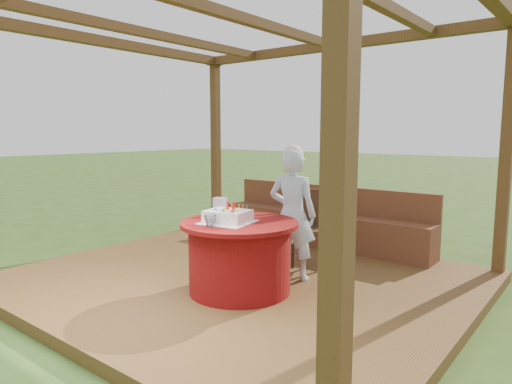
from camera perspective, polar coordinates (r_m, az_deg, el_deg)
ground at (r=5.01m, az=-1.81°, el=-11.71°), size 60.00×60.00×0.00m
deck at (r=4.99m, az=-1.81°, el=-11.06°), size 4.50×4.00×0.12m
pergola at (r=4.80m, az=-1.93°, el=16.60°), size 4.50×4.00×2.72m
bench at (r=6.28m, az=8.35°, el=-4.20°), size 3.00×0.42×0.80m
table at (r=4.42m, az=-2.05°, el=-8.00°), size 1.12×1.12×0.69m
chair at (r=5.34m, az=7.00°, el=-3.92°), size 0.53×0.53×0.87m
elderly_woman at (r=4.73m, az=4.58°, el=-2.56°), size 0.57×0.45×1.40m
birthday_cake at (r=4.28m, az=-3.56°, el=-3.05°), size 0.52×0.52×0.19m
gift_bag at (r=4.67m, az=-4.52°, el=-1.80°), size 0.14×0.11×0.18m
drinking_glass at (r=4.13m, az=-5.74°, el=-3.58°), size 0.14×0.14×0.11m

